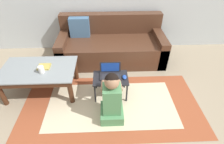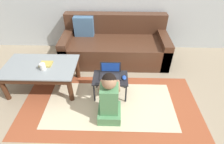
{
  "view_description": "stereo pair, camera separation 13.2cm",
  "coord_description": "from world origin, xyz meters",
  "px_view_note": "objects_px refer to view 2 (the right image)",
  "views": [
    {
      "loc": [
        -0.1,
        -1.66,
        1.92
      ],
      "look_at": [
        -0.02,
        0.29,
        0.4
      ],
      "focal_mm": 28.0,
      "sensor_mm": 36.0,
      "label": 1
    },
    {
      "loc": [
        0.03,
        -1.66,
        1.92
      ],
      "look_at": [
        -0.02,
        0.29,
        0.4
      ],
      "focal_mm": 28.0,
      "sensor_mm": 36.0,
      "label": 2
    }
  ],
  "objects_px": {
    "coffee_table": "(41,69)",
    "book_on_table": "(46,64)",
    "couch": "(114,45)",
    "computer_mouse": "(124,78)",
    "cup_on_table": "(43,67)",
    "laptop_desk": "(110,80)",
    "laptop": "(110,74)",
    "person_seated": "(109,99)"
  },
  "relations": [
    {
      "from": "laptop",
      "to": "person_seated",
      "type": "bearing_deg",
      "value": -89.74
    },
    {
      "from": "laptop",
      "to": "person_seated",
      "type": "height_order",
      "value": "person_seated"
    },
    {
      "from": "couch",
      "to": "coffee_table",
      "type": "height_order",
      "value": "couch"
    },
    {
      "from": "couch",
      "to": "coffee_table",
      "type": "xyz_separation_m",
      "value": [
        -1.08,
        -0.9,
        0.08
      ]
    },
    {
      "from": "coffee_table",
      "to": "book_on_table",
      "type": "distance_m",
      "value": 0.12
    },
    {
      "from": "laptop",
      "to": "book_on_table",
      "type": "relative_size",
      "value": 1.72
    },
    {
      "from": "coffee_table",
      "to": "person_seated",
      "type": "xyz_separation_m",
      "value": [
        1.04,
        -0.55,
        -0.03
      ]
    },
    {
      "from": "laptop_desk",
      "to": "person_seated",
      "type": "distance_m",
      "value": 0.41
    },
    {
      "from": "couch",
      "to": "person_seated",
      "type": "xyz_separation_m",
      "value": [
        -0.04,
        -1.45,
        0.05
      ]
    },
    {
      "from": "book_on_table",
      "to": "couch",
      "type": "bearing_deg",
      "value": 41.09
    },
    {
      "from": "coffee_table",
      "to": "computer_mouse",
      "type": "relative_size",
      "value": 11.35
    },
    {
      "from": "laptop_desk",
      "to": "book_on_table",
      "type": "relative_size",
      "value": 2.89
    },
    {
      "from": "cup_on_table",
      "to": "book_on_table",
      "type": "distance_m",
      "value": 0.12
    },
    {
      "from": "person_seated",
      "to": "couch",
      "type": "bearing_deg",
      "value": 88.37
    },
    {
      "from": "coffee_table",
      "to": "book_on_table",
      "type": "bearing_deg",
      "value": 19.1
    },
    {
      "from": "laptop_desk",
      "to": "cup_on_table",
      "type": "height_order",
      "value": "cup_on_table"
    },
    {
      "from": "laptop_desk",
      "to": "computer_mouse",
      "type": "distance_m",
      "value": 0.2
    },
    {
      "from": "couch",
      "to": "laptop_desk",
      "type": "bearing_deg",
      "value": -92.34
    },
    {
      "from": "couch",
      "to": "book_on_table",
      "type": "xyz_separation_m",
      "value": [
        -1.0,
        -0.87,
        0.16
      ]
    },
    {
      "from": "coffee_table",
      "to": "person_seated",
      "type": "bearing_deg",
      "value": -27.92
    },
    {
      "from": "computer_mouse",
      "to": "person_seated",
      "type": "distance_m",
      "value": 0.44
    },
    {
      "from": "couch",
      "to": "cup_on_table",
      "type": "relative_size",
      "value": 19.59
    },
    {
      "from": "computer_mouse",
      "to": "book_on_table",
      "type": "relative_size",
      "value": 0.54
    },
    {
      "from": "laptop",
      "to": "cup_on_table",
      "type": "relative_size",
      "value": 3.01
    },
    {
      "from": "person_seated",
      "to": "computer_mouse",
      "type": "bearing_deg",
      "value": 63.89
    },
    {
      "from": "coffee_table",
      "to": "laptop",
      "type": "distance_m",
      "value": 1.04
    },
    {
      "from": "laptop",
      "to": "computer_mouse",
      "type": "xyz_separation_m",
      "value": [
        0.2,
        -0.05,
        -0.02
      ]
    },
    {
      "from": "coffee_table",
      "to": "cup_on_table",
      "type": "distance_m",
      "value": 0.17
    },
    {
      "from": "laptop",
      "to": "person_seated",
      "type": "xyz_separation_m",
      "value": [
        0.0,
        -0.45,
        -0.04
      ]
    },
    {
      "from": "couch",
      "to": "computer_mouse",
      "type": "bearing_deg",
      "value": -81.8
    },
    {
      "from": "computer_mouse",
      "to": "person_seated",
      "type": "relative_size",
      "value": 0.13
    },
    {
      "from": "couch",
      "to": "book_on_table",
      "type": "distance_m",
      "value": 1.33
    },
    {
      "from": "computer_mouse",
      "to": "couch",
      "type": "bearing_deg",
      "value": 98.2
    },
    {
      "from": "computer_mouse",
      "to": "person_seated",
      "type": "xyz_separation_m",
      "value": [
        -0.19,
        -0.39,
        -0.03
      ]
    },
    {
      "from": "cup_on_table",
      "to": "laptop_desk",
      "type": "bearing_deg",
      "value": -3.19
    },
    {
      "from": "laptop_desk",
      "to": "person_seated",
      "type": "bearing_deg",
      "value": -89.83
    },
    {
      "from": "couch",
      "to": "laptop_desk",
      "type": "xyz_separation_m",
      "value": [
        -0.04,
        -1.04,
        0.02
      ]
    },
    {
      "from": "laptop",
      "to": "computer_mouse",
      "type": "bearing_deg",
      "value": -15.52
    },
    {
      "from": "couch",
      "to": "computer_mouse",
      "type": "xyz_separation_m",
      "value": [
        0.15,
        -1.06,
        0.08
      ]
    },
    {
      "from": "coffee_table",
      "to": "laptop_desk",
      "type": "bearing_deg",
      "value": -7.67
    },
    {
      "from": "laptop_desk",
      "to": "book_on_table",
      "type": "bearing_deg",
      "value": 169.93
    },
    {
      "from": "coffee_table",
      "to": "cup_on_table",
      "type": "xyz_separation_m",
      "value": [
        0.09,
        -0.09,
        0.11
      ]
    }
  ]
}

